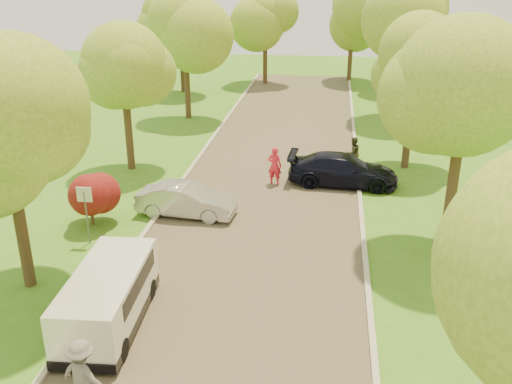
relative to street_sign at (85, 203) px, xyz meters
The scene contains 22 objects.
ground 7.22m from the street_sign, 34.59° to the right, with size 100.00×100.00×0.00m, color #45771C.
road 7.22m from the street_sign, 34.59° to the left, with size 8.00×60.00×0.01m, color #4C4438.
curb_left 4.62m from the street_sign, 66.37° to the left, with size 0.18×60.00×0.12m, color #B2AD9E.
curb_right 10.74m from the street_sign, 22.10° to the left, with size 0.18×60.00×0.12m, color #B2AD9E.
street_sign is the anchor object (origin of this frame).
red_shrub 1.65m from the street_sign, 108.43° to the left, with size 1.70×1.70×1.95m.
tree_l_mida 4.72m from the street_sign, 99.39° to the right, with size 4.71×4.60×7.39m.
tree_l_midb 8.61m from the street_sign, 97.22° to the left, with size 4.30×4.20×6.62m.
tree_l_far 18.43m from the street_sign, 91.87° to the left, with size 4.92×4.80×7.79m.
tree_r_mida 13.46m from the street_sign, ahead, with size 5.13×5.00×7.95m.
tree_r_midb 16.27m from the street_sign, 38.90° to the left, with size 4.51×4.40×7.01m.
tree_r_far 24.25m from the street_sign, 56.91° to the left, with size 5.33×5.20×8.34m.
tree_bg_a 26.44m from the street_sign, 96.53° to the left, with size 5.12×5.00×7.72m.
tree_bg_b 31.57m from the street_sign, 63.40° to the left, with size 5.12×5.00×7.95m.
tree_bg_c 30.35m from the street_sign, 84.26° to the left, with size 4.92×4.80×7.33m.
tree_bg_d 33.74m from the street_sign, 72.61° to the left, with size 5.12×5.00×7.72m.
minivan 5.40m from the street_sign, 60.95° to the right, with size 1.99×4.53×1.65m.
silver_sedan 4.17m from the street_sign, 44.67° to the left, with size 1.37×3.94×1.30m, color #AEAEB3.
dark_sedan 11.60m from the street_sign, 38.13° to the left, with size 2.01×4.94×1.43m, color black.
skateboarder 8.63m from the street_sign, 67.47° to the right, with size 1.13×0.65×1.75m, color slate.
person_striped 9.11m from the street_sign, 48.46° to the left, with size 0.65×0.42×1.77m, color red.
person_olive 13.46m from the street_sign, 44.41° to the left, with size 0.78×0.61×1.61m, color #353821.
Camera 1 is at (2.65, -13.51, 9.45)m, focal length 40.00 mm.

